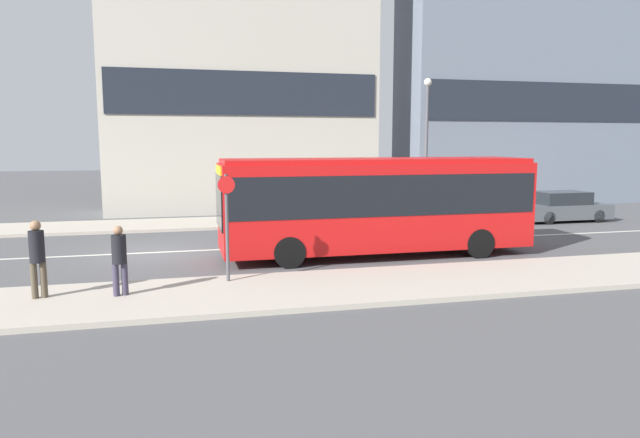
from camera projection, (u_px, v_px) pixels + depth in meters
name	position (u px, v px, depth m)	size (l,w,h in m)	color
ground_plane	(156.00, 252.00, 19.43)	(120.00, 120.00, 0.00)	#4F4F51
sidewalk_near	(146.00, 299.00, 13.42)	(44.00, 3.50, 0.13)	#B2A899
sidewalk_far	(161.00, 225.00, 25.44)	(44.00, 3.50, 0.13)	#B2A899
lane_centerline	(156.00, 252.00, 19.43)	(41.80, 0.16, 0.01)	silver
apartment_block_right_tower	(543.00, 21.00, 34.50)	(17.58, 4.28, 21.97)	slate
city_bus	(376.00, 200.00, 18.68)	(10.17, 2.65, 3.21)	red
parked_car_0	(452.00, 211.00, 25.74)	(4.64, 1.68, 1.32)	#A39E84
parked_car_1	(563.00, 207.00, 26.98)	(4.28, 1.74, 1.41)	#4C5156
pedestrian_near_stop	(37.00, 254.00, 13.17)	(0.35, 0.34, 1.83)	#4C4233
pedestrian_down_pavement	(119.00, 256.00, 13.40)	(0.35, 0.34, 1.67)	#383347
bus_stop_sign	(227.00, 219.00, 14.71)	(0.44, 0.12, 2.80)	#4C4C51
street_lamp	(427.00, 133.00, 26.77)	(0.36, 0.36, 6.54)	#4C4C51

